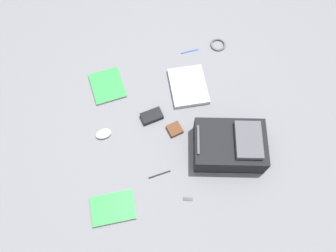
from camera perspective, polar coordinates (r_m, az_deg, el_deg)
The scene contains 12 objects.
ground_plane at distance 2.13m, azimuth 0.29°, elevation 1.03°, with size 3.93×3.93×0.00m, color slate.
backpack at distance 2.01m, azimuth 10.75°, elevation -3.30°, with size 0.39×0.48×0.19m.
laptop at distance 2.24m, azimuth 3.52°, elevation 6.89°, with size 0.32×0.26×0.03m.
book_red at distance 1.97m, azimuth -9.50°, elevation -13.83°, with size 0.18×0.26×0.02m.
book_comic at distance 2.28m, azimuth -10.47°, elevation 6.88°, with size 0.26×0.23×0.02m.
computer_mouse at distance 2.11m, azimuth -11.13°, elevation -1.25°, with size 0.06×0.10×0.03m, color silver.
cable_coil at distance 2.47m, azimuth 8.64°, elevation 13.74°, with size 0.11×0.11×0.01m, color #4C4C51.
power_brick at distance 2.13m, azimuth -2.82°, elevation 1.73°, with size 0.08×0.14×0.04m, color black.
pen_black at distance 2.42m, azimuth 3.78°, elevation 12.82°, with size 0.01×0.01×0.13m, color #1933B2.
pen_blue at distance 2.00m, azimuth -1.48°, elevation -8.37°, with size 0.01×0.01×0.14m, color black.
earbud_pouch at distance 2.09m, azimuth 1.17°, elevation -0.58°, with size 0.08×0.08×0.03m, color #59331E.
usb_stick at distance 1.97m, azimuth 3.48°, elevation -12.52°, with size 0.02×0.06×0.01m, color black.
Camera 1 is at (-0.89, 0.23, 1.92)m, focal length 35.18 mm.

